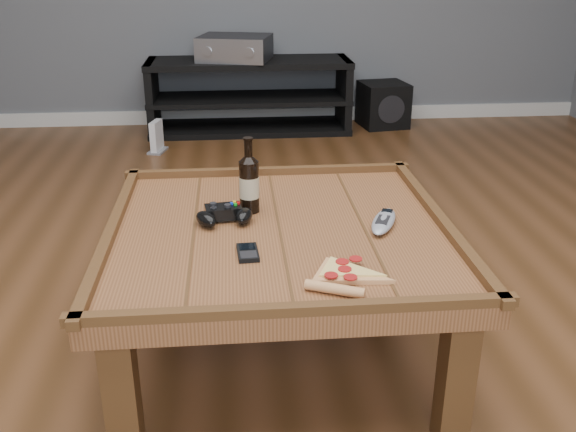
{
  "coord_description": "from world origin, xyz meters",
  "views": [
    {
      "loc": [
        -0.13,
        -1.73,
        1.22
      ],
      "look_at": [
        0.02,
        -0.08,
        0.52
      ],
      "focal_mm": 40.0,
      "sensor_mm": 36.0,
      "label": 1
    }
  ],
  "objects": [
    {
      "name": "ground",
      "position": [
        0.0,
        0.0,
        0.0
      ],
      "size": [
        6.0,
        6.0,
        0.0
      ],
      "primitive_type": "plane",
      "color": "#482B14",
      "rests_on": "ground"
    },
    {
      "name": "baseboard",
      "position": [
        0.0,
        2.99,
        0.05
      ],
      "size": [
        5.0,
        0.02,
        0.1
      ],
      "primitive_type": "cube",
      "color": "silver",
      "rests_on": "ground"
    },
    {
      "name": "coffee_table",
      "position": [
        0.0,
        0.0,
        0.39
      ],
      "size": [
        1.03,
        1.03,
        0.48
      ],
      "color": "brown",
      "rests_on": "ground"
    },
    {
      "name": "media_console",
      "position": [
        0.0,
        2.75,
        0.25
      ],
      "size": [
        1.4,
        0.45,
        0.5
      ],
      "color": "black",
      "rests_on": "ground"
    },
    {
      "name": "beer_bottle",
      "position": [
        -0.08,
        0.14,
        0.55
      ],
      "size": [
        0.06,
        0.06,
        0.24
      ],
      "color": "black",
      "rests_on": "coffee_table"
    },
    {
      "name": "game_controller",
      "position": [
        -0.16,
        0.05,
        0.47
      ],
      "size": [
        0.19,
        0.14,
        0.05
      ],
      "rotation": [
        0.0,
        0.0,
        0.13
      ],
      "color": "black",
      "rests_on": "coffee_table"
    },
    {
      "name": "pizza_slice",
      "position": [
        0.14,
        -0.33,
        0.46
      ],
      "size": [
        0.25,
        0.3,
        0.03
      ],
      "rotation": [
        0.0,
        0.0,
        -0.42
      ],
      "color": "tan",
      "rests_on": "coffee_table"
    },
    {
      "name": "smartphone",
      "position": [
        -0.1,
        -0.17,
        0.46
      ],
      "size": [
        0.06,
        0.11,
        0.01
      ],
      "rotation": [
        0.0,
        0.0,
        0.06
      ],
      "color": "black",
      "rests_on": "coffee_table"
    },
    {
      "name": "remote_control",
      "position": [
        0.31,
        -0.01,
        0.46
      ],
      "size": [
        0.14,
        0.21,
        0.03
      ],
      "rotation": [
        0.0,
        0.0,
        -0.41
      ],
      "color": "#91959E",
      "rests_on": "coffee_table"
    },
    {
      "name": "av_receiver",
      "position": [
        -0.09,
        2.74,
        0.58
      ],
      "size": [
        0.54,
        0.48,
        0.16
      ],
      "rotation": [
        0.0,
        0.0,
        -0.24
      ],
      "color": "black",
      "rests_on": "media_console"
    },
    {
      "name": "subwoofer",
      "position": [
        0.97,
        2.8,
        0.16
      ],
      "size": [
        0.36,
        0.36,
        0.31
      ],
      "rotation": [
        0.0,
        0.0,
        0.15
      ],
      "color": "black",
      "rests_on": "ground"
    },
    {
      "name": "game_console",
      "position": [
        -0.61,
        2.29,
        0.09
      ],
      "size": [
        0.13,
        0.18,
        0.2
      ],
      "rotation": [
        0.0,
        0.0,
        -0.25
      ],
      "color": "gray",
      "rests_on": "ground"
    }
  ]
}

